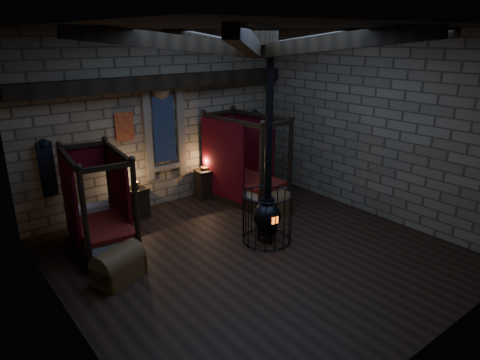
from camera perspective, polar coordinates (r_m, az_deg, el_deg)
room at (r=7.59m, az=1.82°, el=16.24°), size 7.02×7.02×4.29m
bed_left at (r=9.02m, az=-18.09°, el=-5.66°), size 1.22×2.00×1.98m
bed_right at (r=10.96m, az=0.51°, el=-0.01°), size 1.33×2.22×2.21m
trunk_left at (r=7.87m, az=-15.90°, el=-10.90°), size 0.99×0.81×0.63m
trunk_right at (r=10.24m, az=4.45°, el=-3.22°), size 0.84×0.61×0.56m
nightstand_left at (r=10.27m, az=-13.43°, el=-2.91°), size 0.47×0.45×0.88m
nightstand_right at (r=11.20m, az=-4.65°, el=-0.47°), size 0.53×0.51×0.84m
stove at (r=8.78m, az=3.63°, el=-4.40°), size 1.02×1.02×4.05m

